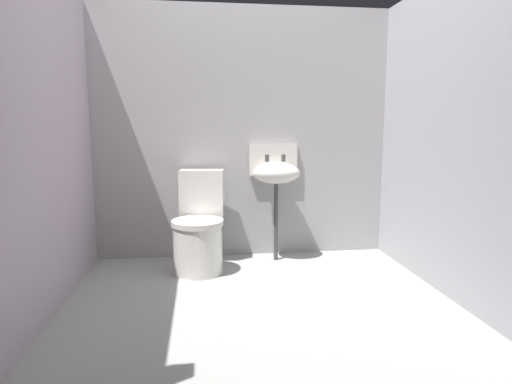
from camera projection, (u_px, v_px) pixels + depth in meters
name	position (u px, v px, depth m)	size (l,w,h in m)	color
ground_plane	(262.00, 315.00, 2.70)	(2.93, 2.76, 0.08)	gray
wall_back	(243.00, 134.00, 3.74)	(2.93, 0.10, 2.14)	#9C989C
wall_left	(34.00, 138.00, 2.47)	(0.10, 2.56, 2.14)	#A1929D
wall_right	(460.00, 137.00, 2.80)	(0.10, 2.56, 2.14)	#9C9BA1
toilet_near_wall	(199.00, 230.00, 3.42)	(0.45, 0.63, 0.78)	silver
sink	(276.00, 172.00, 3.62)	(0.42, 0.35, 0.99)	#3E3D40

